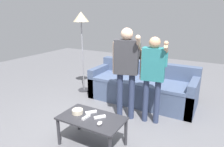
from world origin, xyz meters
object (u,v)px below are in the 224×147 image
(couch, at_px, (142,87))
(game_remote_nunchuk, at_px, (100,123))
(snack_bowl, at_px, (78,111))
(game_remote_wand_spare, at_px, (86,117))
(coffee_table, at_px, (92,121))
(player_center, at_px, (126,64))
(game_remote_wand_near, at_px, (100,117))
(floor_lamp, at_px, (81,23))
(player_right, at_px, (153,71))
(game_remote_wand_far, at_px, (91,112))

(couch, bearing_deg, game_remote_nunchuk, -85.94)
(snack_bowl, xyz_separation_m, game_remote_wand_spare, (0.19, -0.05, -0.01))
(coffee_table, distance_m, snack_bowl, 0.26)
(couch, xyz_separation_m, snack_bowl, (-0.31, -1.76, 0.16))
(game_remote_nunchuk, relative_size, player_center, 0.06)
(coffee_table, xyz_separation_m, game_remote_wand_near, (0.10, 0.04, 0.07))
(snack_bowl, height_order, game_remote_wand_near, snack_bowl)
(floor_lamp, relative_size, player_center, 1.17)
(player_center, height_order, game_remote_wand_near, player_center)
(game_remote_nunchuk, bearing_deg, coffee_table, 151.83)
(coffee_table, xyz_separation_m, snack_bowl, (-0.24, -0.00, 0.09))
(couch, height_order, game_remote_nunchuk, couch)
(snack_bowl, relative_size, floor_lamp, 0.08)
(snack_bowl, bearing_deg, player_right, 53.33)
(floor_lamp, xyz_separation_m, game_remote_wand_near, (1.49, -1.60, -1.16))
(game_remote_wand_far, bearing_deg, floor_lamp, 130.15)
(coffee_table, xyz_separation_m, game_remote_wand_spare, (-0.05, -0.05, 0.07))
(game_remote_nunchuk, distance_m, floor_lamp, 2.62)
(snack_bowl, height_order, player_right, player_right)
(game_remote_wand_near, height_order, game_remote_wand_spare, same)
(snack_bowl, distance_m, game_remote_wand_far, 0.19)
(game_remote_nunchuk, bearing_deg, player_right, 74.42)
(floor_lamp, bearing_deg, snack_bowl, -55.26)
(game_remote_nunchuk, bearing_deg, game_remote_wand_far, 143.53)
(floor_lamp, bearing_deg, coffee_table, -49.93)
(couch, distance_m, game_remote_wand_far, 1.68)
(snack_bowl, distance_m, game_remote_wand_spare, 0.20)
(player_center, relative_size, game_remote_wand_far, 10.70)
(floor_lamp, distance_m, game_remote_wand_spare, 2.45)
(floor_lamp, relative_size, game_remote_wand_near, 12.59)
(player_right, relative_size, game_remote_wand_far, 9.86)
(player_right, height_order, game_remote_wand_spare, player_right)
(snack_bowl, relative_size, player_center, 0.10)
(snack_bowl, relative_size, game_remote_wand_far, 1.06)
(game_remote_nunchuk, relative_size, floor_lamp, 0.05)
(game_remote_nunchuk, distance_m, game_remote_wand_near, 0.18)
(couch, distance_m, game_remote_wand_near, 1.73)
(couch, relative_size, game_remote_nunchuk, 24.68)
(coffee_table, relative_size, player_right, 0.62)
(snack_bowl, bearing_deg, game_remote_wand_near, 7.22)
(snack_bowl, height_order, game_remote_nunchuk, snack_bowl)
(couch, xyz_separation_m, floor_lamp, (-1.45, -0.12, 1.31))
(snack_bowl, relative_size, player_right, 0.11)
(player_center, height_order, player_right, player_center)
(floor_lamp, height_order, game_remote_wand_spare, floor_lamp)
(player_center, relative_size, game_remote_wand_spare, 10.53)
(game_remote_wand_near, xyz_separation_m, game_remote_wand_spare, (-0.16, -0.10, 0.00))
(game_remote_nunchuk, bearing_deg, game_remote_wand_spare, 167.98)
(coffee_table, height_order, player_right, player_right)
(coffee_table, height_order, game_remote_wand_spare, game_remote_wand_spare)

